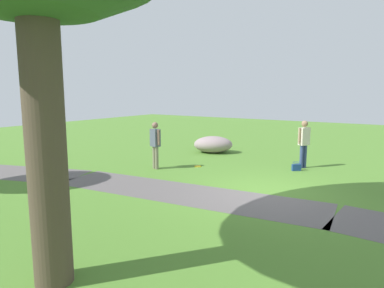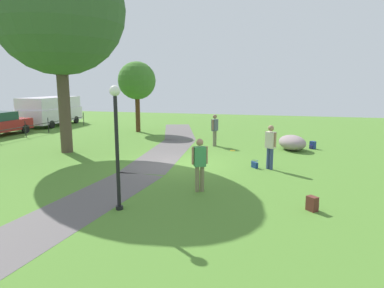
{
  "view_description": "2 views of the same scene",
  "coord_description": "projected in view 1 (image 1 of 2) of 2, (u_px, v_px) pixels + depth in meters",
  "views": [
    {
      "loc": [
        -3.43,
        9.08,
        2.86
      ],
      "look_at": [
        1.94,
        0.83,
        1.34
      ],
      "focal_mm": 32.43,
      "sensor_mm": 36.0,
      "label": 1
    },
    {
      "loc": [
        -13.65,
        -4.19,
        3.39
      ],
      "look_at": [
        0.48,
        -0.47,
        0.79
      ],
      "focal_mm": 31.9,
      "sensor_mm": 36.0,
      "label": 2
    }
  ],
  "objects": [
    {
      "name": "footpath_segment_mid",
      "position": [
        182.0,
        193.0,
        9.79
      ],
      "size": [
        8.15,
        2.71,
        0.01
      ],
      "color": "#5D5656",
      "rests_on": "ground"
    },
    {
      "name": "ground_plane",
      "position": [
        265.0,
        193.0,
        9.81
      ],
      "size": [
        48.0,
        48.0,
        0.0
      ],
      "primitive_type": "plane",
      "color": "#4E7F2D"
    },
    {
      "name": "handbag_on_grass",
      "position": [
        296.0,
        167.0,
        12.49
      ],
      "size": [
        0.38,
        0.38,
        0.31
      ],
      "color": "navy",
      "rests_on": "ground"
    },
    {
      "name": "frisbee_on_grass",
      "position": [
        198.0,
        166.0,
        13.19
      ],
      "size": [
        0.26,
        0.26,
        0.02
      ],
      "color": "yellow",
      "rests_on": "ground"
    },
    {
      "name": "passerby_on_path",
      "position": [
        155.0,
        142.0,
        12.67
      ],
      "size": [
        0.5,
        0.34,
        1.73
      ],
      "color": "#77755B",
      "rests_on": "ground"
    },
    {
      "name": "backpack_by_boulder",
      "position": [
        213.0,
        145.0,
        17.34
      ],
      "size": [
        0.35,
        0.35,
        0.4
      ],
      "color": "navy",
      "rests_on": "ground"
    },
    {
      "name": "woman_with_handbag",
      "position": [
        304.0,
        140.0,
        12.82
      ],
      "size": [
        0.4,
        0.45,
        1.77
      ],
      "color": "navy",
      "rests_on": "ground"
    },
    {
      "name": "lawn_boulder",
      "position": [
        213.0,
        144.0,
        16.09
      ],
      "size": [
        2.14,
        1.89,
        0.77
      ],
      "color": "gray",
      "rests_on": "ground"
    }
  ]
}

